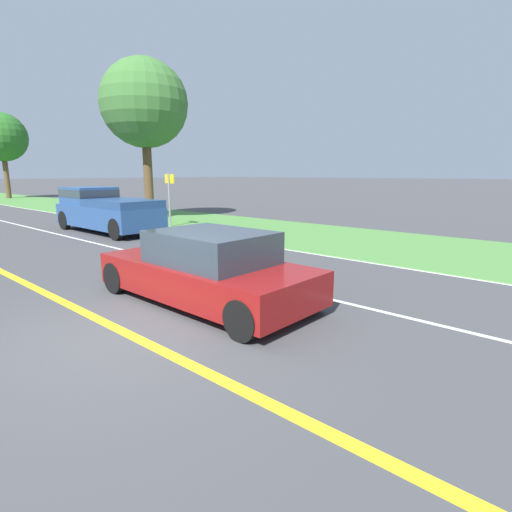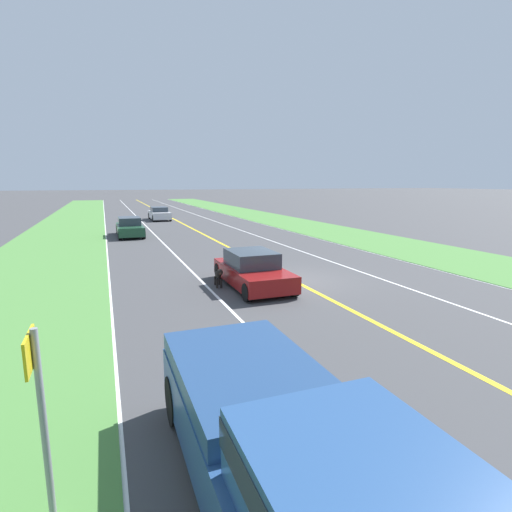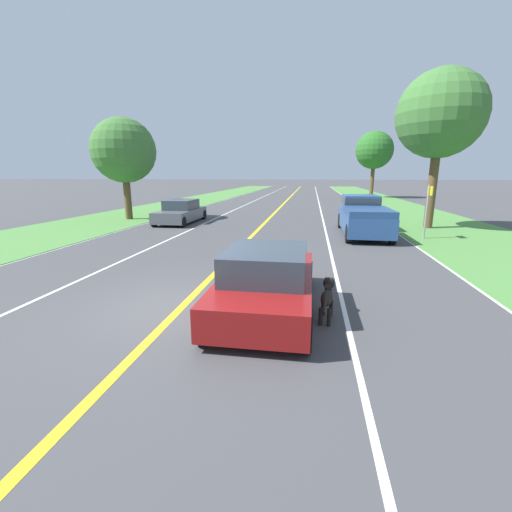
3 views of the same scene
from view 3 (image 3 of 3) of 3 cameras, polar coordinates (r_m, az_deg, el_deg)
The scene contains 12 objects.
ground_plane at distance 7.67m, azimuth -12.50°, elevation -8.55°, with size 400.00×400.00×0.00m, color #424244.
centre_divider_line at distance 7.67m, azimuth -12.50°, elevation -8.52°, with size 0.18×160.00×0.01m, color yellow.
lane_dash_same_dir at distance 7.21m, azimuth 14.81°, elevation -10.11°, with size 0.10×160.00×0.01m, color white.
lane_dash_oncoming at distance 9.49m, azimuth -32.69°, elevation -6.10°, with size 0.10×160.00×0.01m, color white.
ego_car at distance 7.30m, azimuth 1.82°, elevation -4.16°, with size 1.92×4.36×1.35m.
dog at distance 7.00m, azimuth 11.79°, elevation -6.45°, with size 0.35×1.25×0.79m.
pickup_truck at distance 17.39m, azimuth 17.42°, elevation 6.50°, with size 2.00×5.42×1.80m.
oncoming_car at distance 21.22m, azimuth -12.43°, elevation 7.15°, with size 1.88×4.49×1.36m.
roadside_tree_right_near at distance 20.75m, azimuth 28.40°, elevation 20.00°, with size 4.33×4.33×7.95m.
roadside_tree_right_far at distance 45.96m, azimuth 19.13°, elevation 16.30°, with size 4.50×4.50×7.99m.
roadside_tree_left_near at distance 23.62m, azimuth -21.19°, elevation 16.02°, with size 3.94×3.94×6.25m.
street_sign at distance 17.01m, azimuth 26.69°, elevation 7.57°, with size 0.11×0.64×2.39m.
Camera 3 is at (2.72, -6.59, 2.83)m, focal length 24.00 mm.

